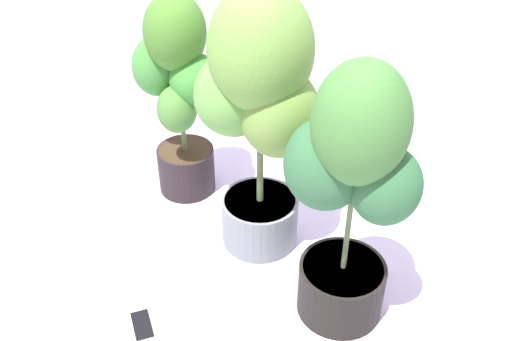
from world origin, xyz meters
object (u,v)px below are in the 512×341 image
potted_plant_back_left (178,88)px  cell_phone (142,325)px  potted_plant_front_right (351,183)px  potted_plant_center (259,102)px

potted_plant_back_left → cell_phone: bearing=-84.0°
potted_plant_front_right → cell_phone: 0.81m
potted_plant_front_right → potted_plant_back_left: bearing=142.6°
potted_plant_center → potted_plant_back_left: bearing=145.8°
potted_plant_back_left → potted_plant_front_right: size_ratio=0.94×
potted_plant_front_right → potted_plant_center: potted_plant_center is taller
potted_plant_front_right → cell_phone: potted_plant_front_right is taller
potted_plant_back_left → cell_phone: potted_plant_back_left is taller
potted_plant_front_right → potted_plant_center: size_ratio=0.92×
potted_plant_center → cell_phone: (-0.28, -0.48, -0.58)m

